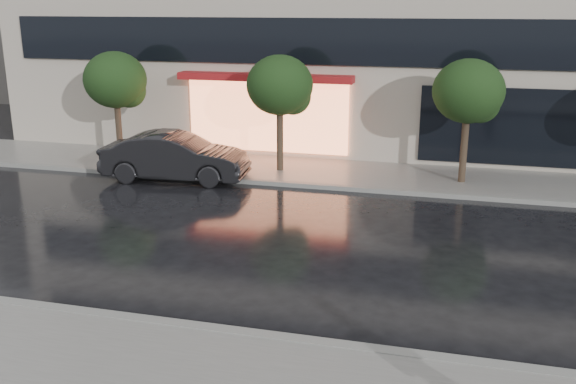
% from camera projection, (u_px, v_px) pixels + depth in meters
% --- Properties ---
extents(ground, '(120.00, 120.00, 0.00)m').
position_uv_depth(ground, '(295.00, 316.00, 11.93)').
color(ground, black).
rests_on(ground, ground).
extents(sidewalk_far, '(60.00, 3.50, 0.12)m').
position_uv_depth(sidewalk_far, '(369.00, 175.00, 21.43)').
color(sidewalk_far, slate).
rests_on(sidewalk_far, ground).
extents(curb_near, '(60.00, 0.25, 0.14)m').
position_uv_depth(curb_near, '(281.00, 339.00, 10.98)').
color(curb_near, gray).
rests_on(curb_near, ground).
extents(curb_far, '(60.00, 0.25, 0.14)m').
position_uv_depth(curb_far, '(361.00, 189.00, 19.80)').
color(curb_far, gray).
rests_on(curb_far, ground).
extents(tree_far_west, '(2.20, 2.20, 3.99)m').
position_uv_depth(tree_far_west, '(117.00, 82.00, 22.55)').
color(tree_far_west, '#33261C').
rests_on(tree_far_west, ground).
extents(tree_mid_west, '(2.20, 2.20, 3.99)m').
position_uv_depth(tree_mid_west, '(282.00, 87.00, 21.11)').
color(tree_mid_west, '#33261C').
rests_on(tree_mid_west, ground).
extents(tree_mid_east, '(2.20, 2.20, 3.99)m').
position_uv_depth(tree_mid_east, '(470.00, 94.00, 19.68)').
color(tree_mid_east, '#33261C').
rests_on(tree_mid_east, ground).
extents(parked_car, '(4.85, 2.04, 1.56)m').
position_uv_depth(parked_car, '(175.00, 157.00, 20.87)').
color(parked_car, black).
rests_on(parked_car, ground).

